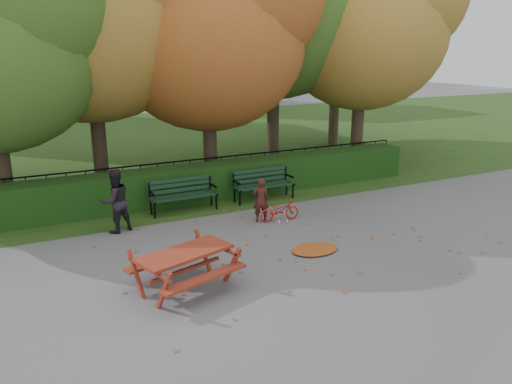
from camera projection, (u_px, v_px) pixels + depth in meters
name	position (u px, v px, depth m)	size (l,w,h in m)	color
ground	(296.00, 250.00, 10.78)	(90.00, 90.00, 0.00)	slate
grass_strip	(137.00, 144.00, 22.80)	(90.00, 90.00, 0.00)	#193C13
building_right	(194.00, 23.00, 36.61)	(9.00, 6.00, 12.00)	#BFAE95
hedge	(216.00, 181.00, 14.51)	(13.00, 0.90, 1.00)	black
iron_fence	(206.00, 173.00, 15.18)	(14.00, 0.04, 1.02)	black
tree_b	(102.00, 4.00, 14.02)	(6.72, 6.40, 8.79)	#2F2418
tree_c	(220.00, 27.00, 14.93)	(6.30, 6.00, 8.00)	#2F2418
tree_e	(375.00, 22.00, 17.15)	(6.09, 5.80, 8.16)	#2F2418
tree_g	(348.00, 20.00, 21.28)	(6.30, 6.00, 8.55)	#2F2418
bench_left	(182.00, 192.00, 13.25)	(1.80, 0.57, 0.88)	black
bench_right	(262.00, 182.00, 14.29)	(1.80, 0.57, 0.88)	black
picnic_table	(185.00, 260.00, 8.89)	(2.04, 1.82, 0.84)	maroon
leaf_pile	(315.00, 249.00, 10.75)	(1.07, 0.74, 0.07)	brown
leaf_scatter	(289.00, 245.00, 11.04)	(9.00, 5.70, 0.01)	brown
child	(261.00, 200.00, 12.46)	(0.41, 0.27, 1.11)	#3D1813
adult	(115.00, 201.00, 11.67)	(0.74, 0.58, 1.52)	black
bicycle	(280.00, 210.00, 12.57)	(0.36, 1.04, 0.55)	#AF1D10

